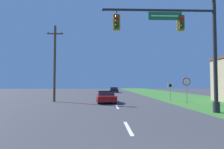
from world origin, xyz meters
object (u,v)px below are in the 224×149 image
Objects in this scene: signal_mast at (188,43)px; far_car at (114,90)px; car_ahead at (106,97)px; route_sign_post at (170,88)px; stop_sign at (187,85)px; utility_pole_near at (55,62)px.

far_car is (-3.53, 33.03, -4.06)m from signal_mast.
route_sign_post reaches higher than car_ahead.
signal_mast reaches higher than far_car.
stop_sign is (7.75, -2.06, 1.26)m from car_ahead.
stop_sign is 3.40m from route_sign_post.
far_car is at bearing 96.10° from signal_mast.
signal_mast is at bearing -100.93° from route_sign_post.
car_ahead is 0.53× the size of utility_pole_near.
signal_mast is 3.88× the size of route_sign_post.
far_car is 1.77× the size of stop_sign.
route_sign_post is (7.28, 1.29, 0.92)m from car_ahead.
utility_pole_near reaches higher than route_sign_post.
route_sign_post is at bearing 10.03° from car_ahead.
stop_sign is 0.30× the size of utility_pole_near.
car_ahead is at bearing -169.97° from route_sign_post.
car_ahead is (-5.51, 7.86, -4.06)m from signal_mast.
utility_pole_near is (-13.41, 3.28, 2.51)m from stop_sign.
stop_sign is at bearing 68.87° from signal_mast.
signal_mast reaches higher than route_sign_post.
stop_sign reaches higher than far_car.
car_ahead is 2.20× the size of route_sign_post.
utility_pole_near is (-7.64, -23.96, 3.77)m from far_car.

